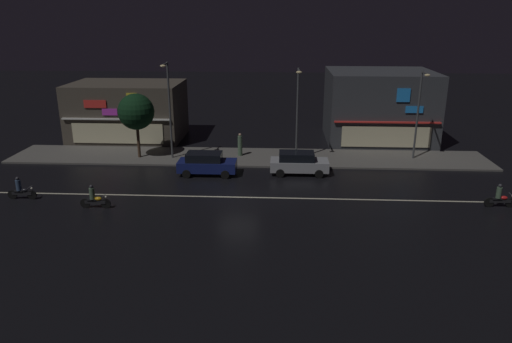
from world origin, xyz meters
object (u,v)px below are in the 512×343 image
Objects in this scene: streetlamp_mid at (297,107)px; streetlamp_east at (419,108)px; parked_car_trailing at (207,163)px; parked_car_near_kerb at (299,163)px; motorcycle_lead at (94,198)px; pedestrian_on_sidewalk at (240,145)px; traffic_cone at (211,167)px; streetlamp_west at (169,103)px; motorcycle_following at (21,190)px; motorcycle_opposite_lane at (500,197)px.

streetlamp_mid reaches higher than streetlamp_east.
streetlamp_mid reaches higher than parked_car_trailing.
parked_car_near_kerb is 14.69m from motorcycle_lead.
streetlamp_east is at bearing -24.47° from pedestrian_on_sidewalk.
traffic_cone is (-1.94, -3.60, -0.74)m from pedestrian_on_sidewalk.
traffic_cone is (3.58, -2.51, -4.38)m from streetlamp_west.
streetlamp_east is at bearing -157.58° from parked_car_near_kerb.
streetlamp_west is 11.33m from parked_car_near_kerb.
streetlamp_west is 6.21m from parked_car_trailing.
pedestrian_on_sidewalk is at bearing 179.25° from streetlamp_east.
motorcycle_lead is (-5.92, -6.78, -0.24)m from parked_car_trailing.
motorcycle_following is (-27.57, -10.03, -3.68)m from streetlamp_east.
streetlamp_east reaches higher than parked_car_near_kerb.
streetlamp_west reaches higher than motorcycle_opposite_lane.
pedestrian_on_sidewalk reaches higher than traffic_cone.
parked_car_trailing is 2.26× the size of motorcycle_following.
parked_car_trailing is 9.01m from motorcycle_lead.
streetlamp_east is 17.30m from parked_car_trailing.
motorcycle_following is (-18.03, -6.09, -0.24)m from parked_car_near_kerb.
streetlamp_mid is 8.22m from traffic_cone.
streetlamp_east is at bearing 4.71° from streetlamp_mid.
motorcycle_opposite_lane is at bearing 164.43° from parked_car_trailing.
parked_car_trailing is 2.26× the size of motorcycle_lead.
parked_car_trailing is (-2.10, -4.64, -0.15)m from pedestrian_on_sidewalk.
streetlamp_west reaches higher than parked_car_trailing.
parked_car_near_kerb is at bearing -175.66° from parked_car_trailing.
streetlamp_east is 10.76m from motorcycle_opposite_lane.
motorcycle_lead is at bearing 48.87° from parked_car_trailing.
streetlamp_west is 1.09× the size of streetlamp_east.
streetlamp_mid reaches higher than motorcycle_following.
parked_car_near_kerb is at bearing -155.15° from motorcycle_following.
streetlamp_mid is at bearing -175.29° from streetlamp_east.
streetlamp_mid reaches higher than motorcycle_opposite_lane.
pedestrian_on_sidewalk reaches higher than motorcycle_lead.
motorcycle_following is at bearing 1.05° from motorcycle_opposite_lane.
streetlamp_west is at bearing -124.31° from motorcycle_following.
motorcycle_lead is (-2.50, -10.33, -4.02)m from streetlamp_west.
parked_car_trailing is 7.82× the size of traffic_cone.
streetlamp_mid is at bearing -35.57° from motorcycle_opposite_lane.
parked_car_trailing is (-6.74, -3.66, -3.57)m from streetlamp_mid.
motorcycle_following is at bearing -130.49° from streetlamp_west.
motorcycle_lead is 25.00m from motorcycle_opposite_lane.
motorcycle_following is 1.00× the size of motorcycle_opposite_lane.
streetlamp_mid is 8.46m from parked_car_trailing.
motorcycle_opposite_lane is (12.21, -5.82, -0.24)m from parked_car_near_kerb.
parked_car_trailing is at bearing -15.04° from motorcycle_opposite_lane.
parked_car_trailing is at bearing -46.06° from streetlamp_west.
streetlamp_mid is 16.85m from motorcycle_lead.
streetlamp_mid is 5.85m from pedestrian_on_sidewalk.
motorcycle_following is (-7.79, -9.12, -4.02)m from streetlamp_west.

